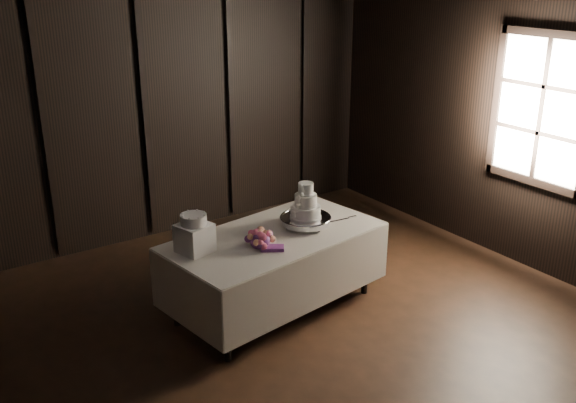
{
  "coord_description": "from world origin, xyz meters",
  "views": [
    {
      "loc": [
        -2.65,
        -3.27,
        3.09
      ],
      "look_at": [
        0.4,
        1.21,
        1.05
      ],
      "focal_mm": 40.0,
      "sensor_mm": 36.0,
      "label": 1
    }
  ],
  "objects_px": {
    "cake_stand": "(305,221)",
    "wedding_cake": "(304,205)",
    "display_table": "(275,269)",
    "box_pedestal": "(195,238)",
    "bouquet": "(260,239)",
    "small_cake": "(194,220)"
  },
  "relations": [
    {
      "from": "cake_stand",
      "to": "wedding_cake",
      "type": "xyz_separation_m",
      "value": [
        -0.02,
        -0.01,
        0.18
      ]
    },
    {
      "from": "display_table",
      "to": "cake_stand",
      "type": "relative_size",
      "value": 4.38
    },
    {
      "from": "display_table",
      "to": "wedding_cake",
      "type": "distance_m",
      "value": 0.65
    },
    {
      "from": "cake_stand",
      "to": "box_pedestal",
      "type": "bearing_deg",
      "value": 176.21
    },
    {
      "from": "cake_stand",
      "to": "small_cake",
      "type": "height_order",
      "value": "small_cake"
    },
    {
      "from": "display_table",
      "to": "bouquet",
      "type": "xyz_separation_m",
      "value": [
        -0.24,
        -0.14,
        0.41
      ]
    },
    {
      "from": "display_table",
      "to": "cake_stand",
      "type": "height_order",
      "value": "cake_stand"
    },
    {
      "from": "cake_stand",
      "to": "bouquet",
      "type": "distance_m",
      "value": 0.61
    },
    {
      "from": "wedding_cake",
      "to": "box_pedestal",
      "type": "relative_size",
      "value": 1.3
    },
    {
      "from": "box_pedestal",
      "to": "bouquet",
      "type": "bearing_deg",
      "value": -23.41
    },
    {
      "from": "cake_stand",
      "to": "small_cake",
      "type": "bearing_deg",
      "value": 176.21
    },
    {
      "from": "display_table",
      "to": "box_pedestal",
      "type": "distance_m",
      "value": 0.89
    },
    {
      "from": "wedding_cake",
      "to": "box_pedestal",
      "type": "xyz_separation_m",
      "value": [
        -1.08,
        0.09,
        -0.1
      ]
    },
    {
      "from": "wedding_cake",
      "to": "cake_stand",
      "type": "bearing_deg",
      "value": 9.39
    },
    {
      "from": "wedding_cake",
      "to": "bouquet",
      "type": "relative_size",
      "value": 0.81
    },
    {
      "from": "bouquet",
      "to": "wedding_cake",
      "type": "bearing_deg",
      "value": 13.34
    },
    {
      "from": "display_table",
      "to": "box_pedestal",
      "type": "height_order",
      "value": "box_pedestal"
    },
    {
      "from": "box_pedestal",
      "to": "small_cake",
      "type": "xyz_separation_m",
      "value": [
        0.0,
        0.0,
        0.17
      ]
    },
    {
      "from": "cake_stand",
      "to": "wedding_cake",
      "type": "height_order",
      "value": "wedding_cake"
    },
    {
      "from": "wedding_cake",
      "to": "box_pedestal",
      "type": "distance_m",
      "value": 1.09
    },
    {
      "from": "wedding_cake",
      "to": "bouquet",
      "type": "xyz_separation_m",
      "value": [
        -0.57,
        -0.14,
        -0.15
      ]
    },
    {
      "from": "bouquet",
      "to": "box_pedestal",
      "type": "distance_m",
      "value": 0.56
    }
  ]
}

